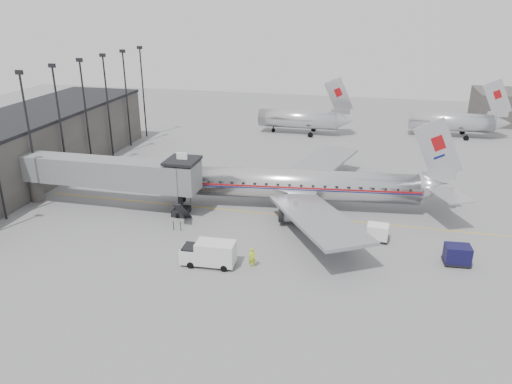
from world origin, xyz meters
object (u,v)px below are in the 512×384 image
Objects in this scene: airliner at (300,185)px; baggage_cart_navy at (457,254)px; service_van at (209,253)px; ramp_worker at (252,258)px; baggage_cart_white at (378,232)px.

airliner is 18.80m from baggage_cart_navy.
service_van reaches higher than baggage_cart_navy.
airliner reaches higher than ramp_worker.
airliner is 14.88m from ramp_worker.
baggage_cart_white is at bearing 27.69° from service_van.
airliner is at bearing 147.23° from baggage_cart_white.
ramp_worker is (3.89, 0.52, -0.27)m from service_van.
ramp_worker reaches higher than baggage_cart_white.
airliner is 6.99× the size of service_van.
service_van is 2.03× the size of baggage_cart_navy.
baggage_cart_navy is at bearing -37.97° from airliner.
airliner is 15.43× the size of baggage_cart_white.
service_van is 22.48m from baggage_cart_navy.
ramp_worker is (-17.95, -4.79, -0.03)m from baggage_cart_navy.
service_van is 2.21× the size of baggage_cart_white.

